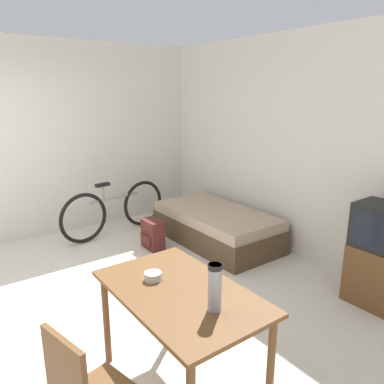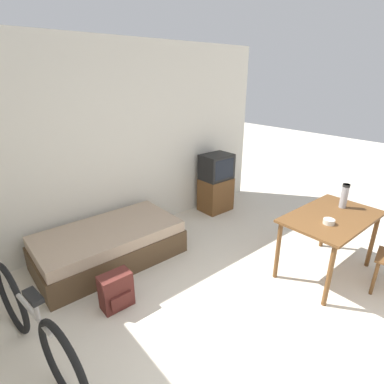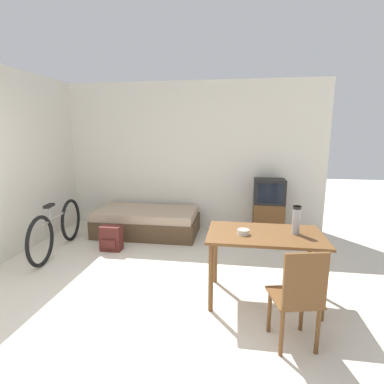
{
  "view_description": "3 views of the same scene",
  "coord_description": "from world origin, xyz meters",
  "px_view_note": "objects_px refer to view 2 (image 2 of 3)",
  "views": [
    {
      "loc": [
        3.19,
        -0.43,
        2.01
      ],
      "look_at": [
        0.35,
        1.66,
        1.06
      ],
      "focal_mm": 35.0,
      "sensor_mm": 36.0,
      "label": 1
    },
    {
      "loc": [
        -1.81,
        -0.52,
        2.24
      ],
      "look_at": [
        0.25,
        1.94,
        0.98
      ],
      "focal_mm": 28.0,
      "sensor_mm": 36.0,
      "label": 2
    },
    {
      "loc": [
        1.07,
        -2.26,
        1.79
      ],
      "look_at": [
        0.47,
        1.65,
        1.0
      ],
      "focal_mm": 28.0,
      "sensor_mm": 36.0,
      "label": 3
    }
  ],
  "objects_px": {
    "bicycle": "(34,326)",
    "thermos_flask": "(345,195)",
    "daybed": "(109,245)",
    "tv": "(216,183)",
    "mate_bowl": "(329,222)",
    "dining_table": "(331,223)",
    "backpack": "(116,291)"
  },
  "relations": [
    {
      "from": "bicycle",
      "to": "thermos_flask",
      "type": "height_order",
      "value": "thermos_flask"
    },
    {
      "from": "daybed",
      "to": "tv",
      "type": "relative_size",
      "value": 1.77
    },
    {
      "from": "mate_bowl",
      "to": "thermos_flask",
      "type": "bearing_deg",
      "value": 11.04
    },
    {
      "from": "bicycle",
      "to": "mate_bowl",
      "type": "bearing_deg",
      "value": -19.5
    },
    {
      "from": "tv",
      "to": "bicycle",
      "type": "distance_m",
      "value": 3.46
    },
    {
      "from": "daybed",
      "to": "bicycle",
      "type": "relative_size",
      "value": 1.05
    },
    {
      "from": "daybed",
      "to": "bicycle",
      "type": "xyz_separation_m",
      "value": [
        -1.11,
        -0.98,
        0.14
      ]
    },
    {
      "from": "dining_table",
      "to": "mate_bowl",
      "type": "distance_m",
      "value": 0.27
    },
    {
      "from": "thermos_flask",
      "to": "backpack",
      "type": "xyz_separation_m",
      "value": [
        -2.51,
        1.03,
        -0.72
      ]
    },
    {
      "from": "daybed",
      "to": "thermos_flask",
      "type": "distance_m",
      "value": 2.94
    },
    {
      "from": "bicycle",
      "to": "mate_bowl",
      "type": "distance_m",
      "value": 2.95
    },
    {
      "from": "bicycle",
      "to": "mate_bowl",
      "type": "xyz_separation_m",
      "value": [
        2.75,
        -0.98,
        0.42
      ]
    },
    {
      "from": "daybed",
      "to": "tv",
      "type": "distance_m",
      "value": 2.16
    },
    {
      "from": "bicycle",
      "to": "thermos_flask",
      "type": "relative_size",
      "value": 5.68
    },
    {
      "from": "tv",
      "to": "mate_bowl",
      "type": "relative_size",
      "value": 8.45
    },
    {
      "from": "tv",
      "to": "thermos_flask",
      "type": "height_order",
      "value": "thermos_flask"
    },
    {
      "from": "backpack",
      "to": "tv",
      "type": "bearing_deg",
      "value": 23.66
    },
    {
      "from": "dining_table",
      "to": "backpack",
      "type": "bearing_deg",
      "value": 154.16
    },
    {
      "from": "daybed",
      "to": "thermos_flask",
      "type": "height_order",
      "value": "thermos_flask"
    },
    {
      "from": "dining_table",
      "to": "mate_bowl",
      "type": "bearing_deg",
      "value": -162.6
    },
    {
      "from": "tv",
      "to": "thermos_flask",
      "type": "relative_size",
      "value": 3.39
    },
    {
      "from": "thermos_flask",
      "to": "dining_table",
      "type": "bearing_deg",
      "value": -173.76
    },
    {
      "from": "daybed",
      "to": "backpack",
      "type": "relative_size",
      "value": 4.6
    },
    {
      "from": "mate_bowl",
      "to": "backpack",
      "type": "height_order",
      "value": "mate_bowl"
    },
    {
      "from": "thermos_flask",
      "to": "mate_bowl",
      "type": "distance_m",
      "value": 0.56
    },
    {
      "from": "backpack",
      "to": "bicycle",
      "type": "bearing_deg",
      "value": -168.57
    },
    {
      "from": "bicycle",
      "to": "backpack",
      "type": "relative_size",
      "value": 4.37
    },
    {
      "from": "tv",
      "to": "backpack",
      "type": "distance_m",
      "value": 2.69
    },
    {
      "from": "bicycle",
      "to": "mate_bowl",
      "type": "relative_size",
      "value": 14.19
    },
    {
      "from": "tv",
      "to": "thermos_flask",
      "type": "xyz_separation_m",
      "value": [
        0.06,
        -2.1,
        0.42
      ]
    },
    {
      "from": "daybed",
      "to": "bicycle",
      "type": "height_order",
      "value": "bicycle"
    },
    {
      "from": "dining_table",
      "to": "tv",
      "type": "bearing_deg",
      "value": 83.33
    }
  ]
}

